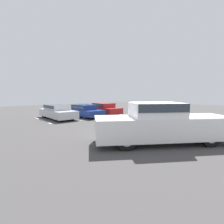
# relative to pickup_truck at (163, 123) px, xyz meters

# --- Properties ---
(ground_plane) EXTENTS (60.00, 60.00, 0.00)m
(ground_plane) POSITION_rel_pickup_truck_xyz_m (-0.09, 0.71, -0.94)
(ground_plane) COLOR #423F3F
(stall_stripe_a) EXTENTS (0.12, 4.23, 0.01)m
(stall_stripe_a) POSITION_rel_pickup_truck_xyz_m (-2.16, 10.54, -0.94)
(stall_stripe_a) COLOR white
(stall_stripe_a) RESTS_ON ground_plane
(stall_stripe_b) EXTENTS (0.12, 4.23, 0.01)m
(stall_stripe_b) POSITION_rel_pickup_truck_xyz_m (0.48, 10.54, -0.94)
(stall_stripe_b) COLOR white
(stall_stripe_b) RESTS_ON ground_plane
(stall_stripe_c) EXTENTS (0.12, 4.23, 0.01)m
(stall_stripe_c) POSITION_rel_pickup_truck_xyz_m (3.12, 10.54, -0.94)
(stall_stripe_c) COLOR white
(stall_stripe_c) RESTS_ON ground_plane
(stall_stripe_d) EXTENTS (0.12, 4.23, 0.01)m
(stall_stripe_d) POSITION_rel_pickup_truck_xyz_m (5.76, 10.54, -0.94)
(stall_stripe_d) COLOR white
(stall_stripe_d) RESTS_ON ground_plane
(pickup_truck) EXTENTS (6.30, 4.90, 1.90)m
(pickup_truck) POSITION_rel_pickup_truck_xyz_m (0.00, 0.00, 0.00)
(pickup_truck) COLOR white
(pickup_truck) RESTS_ON ground_plane
(parked_sedan_a) EXTENTS (1.89, 4.77, 1.26)m
(parked_sedan_a) POSITION_rel_pickup_truck_xyz_m (-0.73, 10.75, -0.27)
(parked_sedan_a) COLOR #B7BABF
(parked_sedan_a) RESTS_ON ground_plane
(parked_sedan_b) EXTENTS (2.03, 4.46, 1.20)m
(parked_sedan_b) POSITION_rel_pickup_truck_xyz_m (1.84, 10.33, -0.30)
(parked_sedan_b) COLOR navy
(parked_sedan_b) RESTS_ON ground_plane
(parked_sedan_c) EXTENTS (1.80, 4.28, 1.25)m
(parked_sedan_c) POSITION_rel_pickup_truck_xyz_m (4.37, 10.53, -0.27)
(parked_sedan_c) COLOR maroon
(parked_sedan_c) RESTS_ON ground_plane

